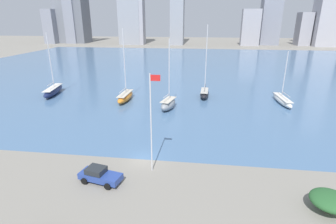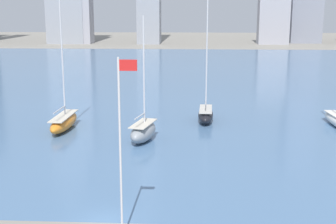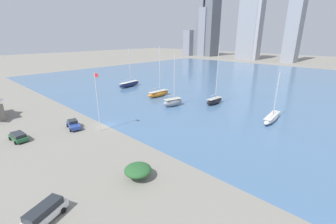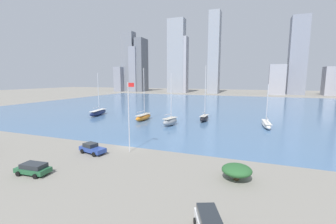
{
  "view_description": "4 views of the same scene",
  "coord_description": "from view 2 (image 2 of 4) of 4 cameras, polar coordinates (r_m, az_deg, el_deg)",
  "views": [
    {
      "loc": [
        7.34,
        -30.46,
        17.95
      ],
      "look_at": [
        1.87,
        11.1,
        2.99
      ],
      "focal_mm": 28.0,
      "sensor_mm": 36.0,
      "label": 1
    },
    {
      "loc": [
        6.19,
        -31.01,
        15.37
      ],
      "look_at": [
        3.66,
        17.94,
        4.23
      ],
      "focal_mm": 50.0,
      "sensor_mm": 36.0,
      "label": 2
    },
    {
      "loc": [
        41.75,
        -24.12,
        18.86
      ],
      "look_at": [
        6.72,
        12.74,
        1.67
      ],
      "focal_mm": 24.0,
      "sensor_mm": 36.0,
      "label": 3
    },
    {
      "loc": [
        21.68,
        -36.06,
        12.81
      ],
      "look_at": [
        4.53,
        9.17,
        5.65
      ],
      "focal_mm": 24.0,
      "sensor_mm": 36.0,
      "label": 4
    }
  ],
  "objects": [
    {
      "name": "ground_plane",
      "position": [
        35.16,
        -7.69,
        -13.24
      ],
      "size": [
        500.0,
        500.0,
        0.0
      ],
      "primitive_type": "plane",
      "color": "gray"
    },
    {
      "name": "harbor_water",
      "position": [
        102.36,
        -0.54,
        4.17
      ],
      "size": [
        180.0,
        140.0,
        0.0
      ],
      "color": "#4C7099",
      "rests_on": "ground_plane"
    },
    {
      "name": "flag_pole",
      "position": [
        30.15,
        -5.75,
        -4.08
      ],
      "size": [
        1.24,
        0.14,
        12.31
      ],
      "color": "silver",
      "rests_on": "ground_plane"
    },
    {
      "name": "sailboat_gray",
      "position": [
        54.31,
        -3.03,
        -2.34
      ],
      "size": [
        3.61,
        6.51,
        14.34
      ],
      "rotation": [
        0.0,
        0.0,
        -0.23
      ],
      "color": "gray",
      "rests_on": "harbor_water"
    },
    {
      "name": "sailboat_black",
      "position": [
        63.64,
        4.61,
        -0.21
      ],
      "size": [
        2.31,
        6.98,
        16.76
      ],
      "rotation": [
        0.0,
        0.0,
        -0.04
      ],
      "color": "black",
      "rests_on": "harbor_water"
    },
    {
      "name": "sailboat_orange",
      "position": [
        60.78,
        -12.58,
        -1.14
      ],
      "size": [
        2.46,
        8.93,
        16.06
      ],
      "rotation": [
        0.0,
        0.0,
        -0.03
      ],
      "color": "orange",
      "rests_on": "harbor_water"
    }
  ]
}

